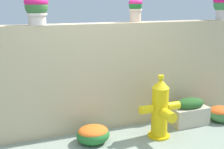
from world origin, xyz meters
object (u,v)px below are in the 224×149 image
(potted_plant_2, at_px, (135,8))
(potted_plant_1, at_px, (36,7))
(potted_plant_3, at_px, (222,5))
(flower_bush_left, at_px, (93,134))
(planter_box, at_px, (189,112))
(fire_hydrant, at_px, (160,110))
(flower_bush_right, at_px, (221,113))

(potted_plant_2, bearing_deg, potted_plant_1, -176.97)
(potted_plant_2, relative_size, potted_plant_3, 0.87)
(flower_bush_left, distance_m, planter_box, 1.64)
(potted_plant_3, bearing_deg, potted_plant_1, -179.35)
(fire_hydrant, distance_m, flower_bush_left, 1.02)
(potted_plant_2, distance_m, flower_bush_left, 2.00)
(fire_hydrant, xyz_separation_m, flower_bush_right, (1.25, 0.16, -0.29))
(flower_bush_right, xyz_separation_m, planter_box, (-0.58, 0.07, 0.08))
(potted_plant_2, bearing_deg, flower_bush_right, -22.66)
(potted_plant_2, relative_size, fire_hydrant, 0.38)
(potted_plant_2, height_order, potted_plant_3, potted_plant_3)
(fire_hydrant, height_order, flower_bush_left, fire_hydrant)
(potted_plant_3, bearing_deg, potted_plant_2, 178.45)
(potted_plant_2, height_order, flower_bush_right, potted_plant_2)
(planter_box, bearing_deg, potted_plant_1, 169.82)
(potted_plant_2, distance_m, fire_hydrant, 1.59)
(potted_plant_3, distance_m, planter_box, 1.93)
(flower_bush_left, bearing_deg, potted_plant_2, 31.16)
(potted_plant_1, bearing_deg, flower_bush_left, -36.21)
(potted_plant_3, distance_m, fire_hydrant, 2.22)
(potted_plant_3, xyz_separation_m, planter_box, (-0.86, -0.44, -1.67))
(potted_plant_1, xyz_separation_m, flower_bush_left, (0.62, -0.45, -1.73))
(fire_hydrant, relative_size, flower_bush_right, 2.11)
(flower_bush_left, bearing_deg, potted_plant_1, 143.79)
(flower_bush_right, bearing_deg, potted_plant_1, 170.39)
(potted_plant_1, relative_size, potted_plant_2, 1.12)
(potted_plant_3, bearing_deg, planter_box, -152.83)
(potted_plant_1, xyz_separation_m, flower_bush_right, (2.83, -0.48, -1.73))
(planter_box, bearing_deg, fire_hydrant, -161.20)
(potted_plant_1, height_order, potted_plant_2, potted_plant_1)
(potted_plant_1, height_order, planter_box, potted_plant_1)
(potted_plant_3, height_order, flower_bush_left, potted_plant_3)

